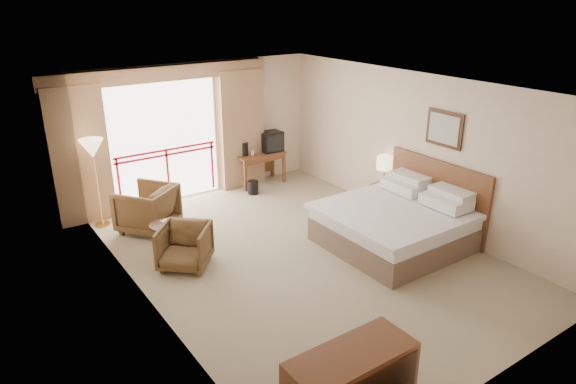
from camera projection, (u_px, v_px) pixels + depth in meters
floor at (301, 255)px, 8.29m from camera, size 7.00×7.00×0.00m
ceiling at (303, 87)px, 7.31m from camera, size 7.00×7.00×0.00m
wall_back at (201, 129)px, 10.48m from camera, size 5.00×0.00×5.00m
wall_front at (510, 271)px, 5.12m from camera, size 5.00×0.00×5.00m
wall_left at (143, 214)px, 6.47m from camera, size 0.00×7.00×7.00m
wall_right at (415, 149)px, 9.13m from camera, size 0.00×7.00×7.00m
balcony_door at (165, 143)px, 10.09m from camera, size 2.40×0.00×2.40m
balcony_railing at (167, 162)px, 10.22m from camera, size 2.09×0.03×1.02m
curtain_left at (79, 156)px, 9.09m from camera, size 1.00×0.26×2.50m
curtain_right at (241, 130)px, 10.85m from camera, size 1.00×0.26×2.50m
valance at (161, 74)px, 9.52m from camera, size 4.40×0.22×0.28m
hvac_vent at (255, 74)px, 10.78m from camera, size 0.50×0.04×0.50m
bed at (396, 224)px, 8.49m from camera, size 2.13×2.06×0.97m
headboard at (436, 196)px, 8.90m from camera, size 0.06×2.10×1.30m
framed_art at (444, 129)px, 8.48m from camera, size 0.04×0.72×0.60m
nightstand at (384, 198)px, 9.86m from camera, size 0.39×0.46×0.53m
table_lamp at (385, 163)px, 9.65m from camera, size 0.31×0.31×0.54m
phone at (389, 186)px, 9.61m from camera, size 0.17×0.14×0.07m
desk at (258, 159)px, 11.23m from camera, size 1.08×0.52×0.71m
tv at (271, 141)px, 11.22m from camera, size 0.48×0.38×0.43m
coffee_maker at (245, 149)px, 10.90m from camera, size 0.17×0.17×0.29m
cup at (252, 153)px, 10.98m from camera, size 0.07×0.07×0.11m
wastebasket at (253, 187)px, 10.76m from camera, size 0.24×0.24×0.28m
armchair_far at (149, 230)px, 9.17m from camera, size 1.24×1.24×0.82m
armchair_near at (186, 266)px, 7.95m from camera, size 1.03×1.03×0.68m
side_table at (165, 234)px, 8.18m from camera, size 0.49×0.49×0.53m
book at (164, 224)px, 8.12m from camera, size 0.21×0.26×0.02m
floor_lamp at (92, 152)px, 8.85m from camera, size 0.41×0.41×1.61m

